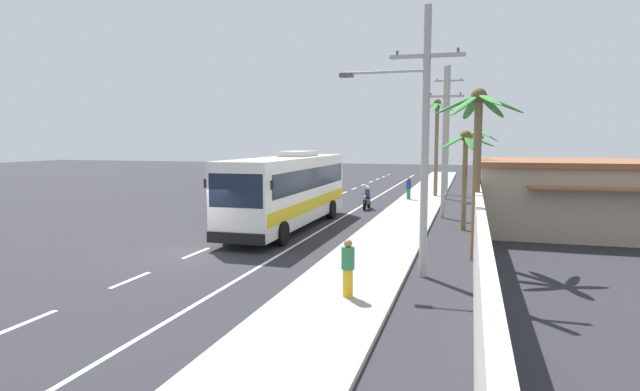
% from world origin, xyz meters
% --- Properties ---
extents(ground_plane, '(160.00, 160.00, 0.00)m').
position_xyz_m(ground_plane, '(0.00, 0.00, 0.00)').
color(ground_plane, '#28282D').
extents(sidewalk_kerb, '(3.20, 90.00, 0.14)m').
position_xyz_m(sidewalk_kerb, '(6.80, 10.00, 0.07)').
color(sidewalk_kerb, '#999993').
rests_on(sidewalk_kerb, ground).
extents(lane_markings, '(3.40, 71.70, 0.01)m').
position_xyz_m(lane_markings, '(2.05, 14.94, 0.00)').
color(lane_markings, white).
rests_on(lane_markings, ground).
extents(boundary_wall, '(0.24, 60.00, 2.55)m').
position_xyz_m(boundary_wall, '(10.60, 14.00, 1.28)').
color(boundary_wall, '#B2B2AD').
rests_on(boundary_wall, ground).
extents(coach_bus_foreground, '(2.99, 12.45, 3.86)m').
position_xyz_m(coach_bus_foreground, '(1.50, 7.19, 2.01)').
color(coach_bus_foreground, silver).
rests_on(coach_bus_foreground, ground).
extents(motorcycle_beside_bus, '(0.56, 1.96, 1.54)m').
position_xyz_m(motorcycle_beside_bus, '(3.92, 15.28, 0.63)').
color(motorcycle_beside_bus, black).
rests_on(motorcycle_beside_bus, ground).
extents(pedestrian_near_kerb, '(0.36, 0.36, 1.60)m').
position_xyz_m(pedestrian_near_kerb, '(7.15, -3.80, 0.97)').
color(pedestrian_near_kerb, gold).
rests_on(pedestrian_near_kerb, sidewalk_kerb).
extents(pedestrian_midwalk, '(0.36, 0.36, 1.59)m').
position_xyz_m(pedestrian_midwalk, '(5.97, 20.57, 0.97)').
color(pedestrian_midwalk, '#2D7A47').
rests_on(pedestrian_midwalk, sidewalk_kerb).
extents(utility_pole_nearest, '(3.98, 0.24, 8.61)m').
position_xyz_m(utility_pole_nearest, '(8.77, -0.54, 4.62)').
color(utility_pole_nearest, '#9E9E99').
rests_on(utility_pole_nearest, ground).
extents(utility_pole_mid, '(2.02, 0.24, 8.53)m').
position_xyz_m(utility_pole_mid, '(8.81, 12.83, 4.42)').
color(utility_pole_mid, '#9E9E99').
rests_on(utility_pole_mid, ground).
extents(utility_pole_far, '(2.32, 0.24, 10.44)m').
position_xyz_m(utility_pole_far, '(8.39, 26.21, 5.44)').
color(utility_pole_far, '#9E9E99').
rests_on(utility_pole_far, ground).
extents(palm_nearest, '(2.73, 2.42, 5.53)m').
position_xyz_m(palm_nearest, '(10.71, 38.90, 3.94)').
color(palm_nearest, brown).
rests_on(palm_nearest, ground).
extents(palm_second, '(3.05, 3.16, 5.46)m').
position_xyz_m(palm_second, '(10.83, 26.56, 3.84)').
color(palm_second, brown).
rests_on(palm_second, ground).
extents(palm_third, '(2.56, 2.68, 4.92)m').
position_xyz_m(palm_third, '(10.01, 8.93, 3.71)').
color(palm_third, brown).
rests_on(palm_third, ground).
extents(palm_fourth, '(3.12, 3.00, 6.30)m').
position_xyz_m(palm_fourth, '(10.51, 2.29, 4.52)').
color(palm_fourth, brown).
rests_on(palm_fourth, ground).
extents(palm_farthest, '(2.49, 2.60, 7.57)m').
position_xyz_m(palm_farthest, '(7.70, 23.54, 5.37)').
color(palm_farthest, brown).
rests_on(palm_farthest, ground).
extents(roadside_building, '(13.44, 7.95, 3.48)m').
position_xyz_m(roadside_building, '(17.10, 10.01, 1.75)').
color(roadside_building, tan).
rests_on(roadside_building, ground).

